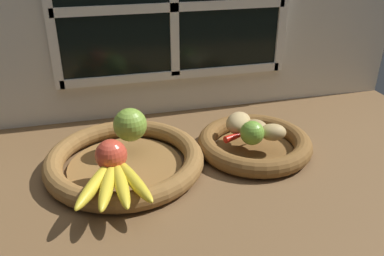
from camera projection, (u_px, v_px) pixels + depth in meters
ground_plane at (200, 163)px, 98.19cm from camera, size 140.00×90.00×3.00cm
back_wall at (173, 17)px, 110.66cm from camera, size 140.00×4.60×55.00cm
fruit_bowl_left at (125, 161)px, 92.54cm from camera, size 36.59×36.59×4.50cm
fruit_bowl_right at (254, 144)px, 99.64cm from camera, size 28.22×28.22×4.50cm
apple_red_front at (111, 155)px, 83.46cm from camera, size 6.73×6.73×6.73cm
apple_green_back at (130, 125)px, 94.75cm from camera, size 7.97×7.97×7.97cm
banana_bunch_front at (114, 180)px, 78.73cm from camera, size 16.02×19.31×2.66cm
potato_small at (273, 132)px, 95.66cm from camera, size 7.45×6.24×4.00cm
potato_large at (256, 128)px, 97.63cm from camera, size 7.62×7.47×4.05cm
potato_oblong at (238, 123)px, 98.97cm from camera, size 9.52×9.84×5.05cm
lime_near at (252, 133)px, 93.48cm from camera, size 5.69×5.69×5.69cm
chili_pepper at (248, 132)px, 98.42cm from camera, size 14.29×6.93×1.74cm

